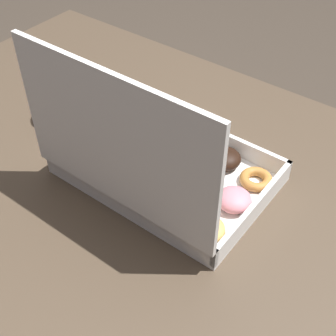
{
  "coord_description": "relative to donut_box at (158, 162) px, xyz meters",
  "views": [
    {
      "loc": [
        -0.39,
        0.45,
        1.29
      ],
      "look_at": [
        -0.05,
        -0.01,
        0.76
      ],
      "focal_mm": 50.0,
      "sensor_mm": 36.0,
      "label": 1
    }
  ],
  "objects": [
    {
      "name": "donut_box",
      "position": [
        0.0,
        0.0,
        0.0
      ],
      "size": [
        0.33,
        0.24,
        0.26
      ],
      "color": "white",
      "rests_on": "dining_table"
    },
    {
      "name": "coffee_mug",
      "position": [
        0.24,
        -0.04,
        -0.01
      ],
      "size": [
        0.08,
        0.08,
        0.08
      ],
      "color": "#232328",
      "rests_on": "dining_table"
    },
    {
      "name": "dining_table",
      "position": [
        0.05,
        -0.02,
        -0.17
      ],
      "size": [
        1.11,
        0.72,
        0.75
      ],
      "color": "#4C3D2D",
      "rests_on": "ground_plane"
    }
  ]
}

